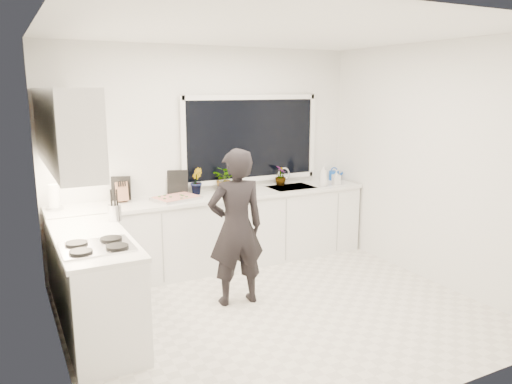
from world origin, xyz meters
TOP-DOWN VIEW (x-y plane):
  - floor at (0.00, 0.00)m, footprint 4.00×3.50m
  - wall_back at (0.00, 1.76)m, footprint 4.00×0.02m
  - wall_left at (-2.01, 0.00)m, footprint 0.02×3.50m
  - wall_right at (2.01, 0.00)m, footprint 0.02×3.50m
  - ceiling at (0.00, 0.00)m, footprint 4.00×3.50m
  - window at (0.60, 1.73)m, footprint 1.80×0.02m
  - base_cabinets_back at (0.00, 1.45)m, footprint 3.92×0.58m
  - base_cabinets_left at (-1.67, 0.35)m, footprint 0.58×1.60m
  - countertop_back at (0.00, 1.44)m, footprint 3.94×0.62m
  - countertop_left at (-1.67, 0.35)m, footprint 0.62×1.60m
  - upper_cabinets at (-1.79, 0.70)m, footprint 0.34×2.10m
  - sink at (1.05, 1.45)m, footprint 0.58×0.42m
  - faucet at (1.05, 1.65)m, footprint 0.03×0.03m
  - stovetop at (-1.69, -0.00)m, footprint 0.56×0.48m
  - person at (-0.26, 0.38)m, footprint 0.63×0.44m
  - pizza_tray at (-0.54, 1.42)m, footprint 0.59×0.49m
  - pizza at (-0.54, 1.42)m, footprint 0.53×0.44m
  - watering_can at (1.85, 1.61)m, footprint 0.18×0.18m
  - paper_towel_roll at (-1.85, 1.55)m, footprint 0.14×0.14m
  - knife_block at (-1.12, 1.59)m, footprint 0.14×0.11m
  - utensil_crock at (-1.37, 0.80)m, footprint 0.17×0.17m
  - picture_frame_large at (-1.11, 1.69)m, footprint 0.21×0.09m
  - picture_frame_small at (-0.43, 1.69)m, footprint 0.24×0.11m
  - herb_plants at (0.22, 1.61)m, footprint 1.39×0.36m
  - soap_bottles at (1.51, 1.30)m, footprint 0.32×0.12m

SIDE VIEW (x-z plane):
  - floor at x=0.00m, z-range -0.02..0.00m
  - base_cabinets_back at x=0.00m, z-range 0.00..0.88m
  - base_cabinets_left at x=-1.67m, z-range 0.00..0.88m
  - person at x=-0.26m, z-range 0.00..1.62m
  - sink at x=1.05m, z-range 0.80..0.94m
  - countertop_back at x=0.00m, z-range 0.88..0.92m
  - countertop_left at x=-1.67m, z-range 0.88..0.92m
  - stovetop at x=-1.69m, z-range 0.92..0.95m
  - pizza_tray at x=-0.54m, z-range 0.92..0.95m
  - pizza at x=-0.54m, z-range 0.95..0.96m
  - watering_can at x=1.85m, z-range 0.92..1.05m
  - utensil_crock at x=-1.37m, z-range 0.92..1.08m
  - faucet at x=1.05m, z-range 0.92..1.14m
  - knife_block at x=-1.12m, z-range 0.92..1.14m
  - paper_towel_roll at x=-1.85m, z-range 0.92..1.18m
  - soap_bottles at x=1.51m, z-range 0.91..1.20m
  - picture_frame_large at x=-1.11m, z-range 0.92..1.20m
  - picture_frame_small at x=-0.43m, z-range 0.92..1.22m
  - herb_plants at x=0.22m, z-range 0.91..1.23m
  - wall_back at x=0.00m, z-range 0.00..2.70m
  - wall_left at x=-2.01m, z-range 0.00..2.70m
  - wall_right at x=2.01m, z-range 0.00..2.70m
  - window at x=0.60m, z-range 1.05..2.05m
  - upper_cabinets at x=-1.79m, z-range 1.50..2.20m
  - ceiling at x=0.00m, z-range 2.70..2.72m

